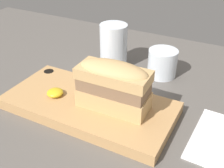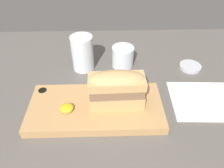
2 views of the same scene
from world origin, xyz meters
The scene contains 8 objects.
dining_table centered at (0.00, 0.00, 1.00)cm, with size 145.18×98.83×2.00cm.
serving_board centered at (4.03, -1.58, 3.27)cm, with size 38.13×18.33×2.59cm.
sandwich centered at (10.02, -1.06, 10.31)cm, with size 15.35×7.00×10.74cm.
mustard_dollop centered at (-3.78, -3.37, 5.28)cm, with size 3.76×3.76×1.50cm.
water_glass centered at (-0.91, 20.06, 7.41)cm, with size 7.70×7.70×12.50cm.
wine_glass centered at (13.32, 21.27, 5.28)cm, with size 7.85×7.85×7.44cm.
napkin centered at (37.96, 1.50, 2.20)cm, with size 22.45×17.77×0.40cm.
condiment_dish centered at (37.95, 18.70, 2.58)cm, with size 7.78×7.78×1.17cm.
Camera 2 is at (7.51, -45.32, 49.22)cm, focal length 35.00 mm.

